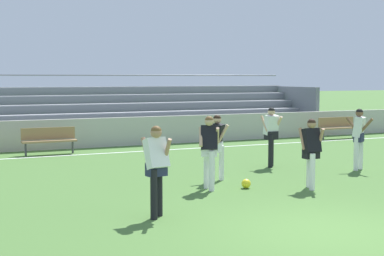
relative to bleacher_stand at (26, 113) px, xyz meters
name	(u,v)px	position (x,y,z in m)	size (l,w,h in m)	color
ground_plane	(330,232)	(2.69, -15.91, -1.16)	(160.00, 160.00, 0.00)	#477033
field_line_sideline	(127,152)	(2.69, -4.73, -1.16)	(44.00, 0.12, 0.01)	white
sideline_wall	(112,132)	(2.69, -2.94, -0.62)	(48.00, 0.16, 1.08)	#BCB7AD
bleacher_stand	(26,113)	(0.00, 0.00, 0.00)	(25.97, 3.85, 2.71)	#B2B2B7
bench_far_left	(337,126)	(12.19, -4.16, -0.61)	(1.80, 0.40, 0.90)	#99754C
bench_near_wall_gap	(49,138)	(0.15, -4.16, -0.61)	(1.80, 0.40, 0.90)	#99754C
player_dark_wide_right	(209,146)	(2.43, -11.82, -0.14)	(0.64, 0.51, 1.71)	white
player_dark_deep_cover	(217,142)	(3.10, -10.88, -0.17)	(0.49, 0.65, 1.66)	white
player_white_wide_left	(271,131)	(5.53, -9.53, -0.13)	(0.45, 0.55, 1.72)	black
player_white_overlapping	(359,133)	(7.48, -11.01, -0.13)	(0.48, 0.72, 1.72)	white
player_dark_challenging	(311,147)	(4.63, -12.70, -0.19)	(0.45, 0.47, 1.64)	white
player_white_pressing_high	(156,163)	(0.38, -13.80, -0.14)	(0.45, 0.51, 1.71)	black
soccer_ball	(246,184)	(3.28, -12.05, -1.05)	(0.22, 0.22, 0.22)	yellow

